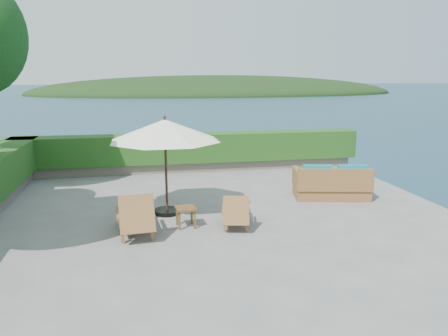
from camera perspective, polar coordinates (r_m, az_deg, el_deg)
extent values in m
plane|color=gray|center=(10.48, -0.77, -6.85)|extent=(12.00, 12.00, 0.00)
cube|color=#60574C|center=(11.09, -0.75, -14.46)|extent=(12.00, 12.00, 3.00)
plane|color=#153243|center=(11.80, -0.73, -20.77)|extent=(600.00, 600.00, 0.00)
ellipsoid|color=black|center=(152.27, -0.96, 9.68)|extent=(126.00, 57.60, 12.60)
cube|color=#736C5C|center=(15.79, -4.42, 0.27)|extent=(12.00, 0.60, 0.36)
cube|color=#244C15|center=(15.67, -4.46, 2.67)|extent=(12.40, 0.90, 1.00)
cylinder|color=black|center=(11.06, -7.42, -5.66)|extent=(0.87, 0.87, 0.10)
cylinder|color=#371F14|center=(10.77, -7.59, 0.08)|extent=(0.08, 0.08, 2.36)
cone|color=white|center=(10.62, -7.72, 4.92)|extent=(3.59, 3.59, 0.52)
sphere|color=#371F14|center=(10.59, -7.77, 6.60)|extent=(0.11, 0.11, 0.09)
cube|color=olive|center=(9.31, -13.08, -8.77)|extent=(0.07, 0.07, 0.28)
cube|color=olive|center=(9.35, -9.35, -8.52)|extent=(0.07, 0.07, 0.28)
cube|color=olive|center=(10.53, -13.46, -6.32)|extent=(0.07, 0.07, 0.28)
cube|color=olive|center=(10.56, -10.17, -6.11)|extent=(0.07, 0.07, 0.28)
cube|color=olive|center=(9.97, -11.62, -6.16)|extent=(0.83, 1.46, 0.10)
cube|color=olive|center=(9.11, -11.31, -5.91)|extent=(0.75, 0.51, 0.75)
cube|color=olive|center=(9.70, -13.73, -5.78)|extent=(0.14, 0.92, 0.05)
cube|color=olive|center=(9.75, -9.41, -5.50)|extent=(0.14, 0.92, 0.05)
cube|color=olive|center=(9.71, 0.12, -7.71)|extent=(0.06, 0.06, 0.23)
cube|color=olive|center=(9.72, 3.02, -7.72)|extent=(0.06, 0.06, 0.23)
cube|color=olive|center=(10.70, 0.23, -5.82)|extent=(0.06, 0.06, 0.23)
cube|color=olive|center=(10.71, 2.85, -5.83)|extent=(0.06, 0.06, 0.23)
cube|color=olive|center=(10.24, 1.56, -5.79)|extent=(0.80, 1.23, 0.08)
cube|color=olive|center=(9.55, 1.59, -5.60)|extent=(0.64, 0.48, 0.61)
cube|color=olive|center=(10.04, -0.13, -5.38)|extent=(0.21, 0.73, 0.04)
cube|color=olive|center=(10.04, 3.26, -5.39)|extent=(0.21, 0.73, 0.04)
cube|color=brown|center=(9.83, -5.83, -6.92)|extent=(0.05, 0.05, 0.42)
cube|color=brown|center=(9.89, -3.84, -6.77)|extent=(0.05, 0.05, 0.42)
cube|color=brown|center=(10.16, -6.16, -6.31)|extent=(0.05, 0.05, 0.42)
cube|color=brown|center=(10.21, -4.24, -6.16)|extent=(0.05, 0.05, 0.42)
cube|color=brown|center=(9.95, -5.04, -5.25)|extent=(0.47, 0.47, 0.05)
cube|color=olive|center=(12.70, 13.77, -2.76)|extent=(2.19, 1.41, 0.45)
cube|color=olive|center=(12.16, 14.35, -1.53)|extent=(2.01, 0.58, 0.62)
cube|color=olive|center=(12.44, 9.50, -1.28)|extent=(0.34, 1.02, 0.51)
cube|color=olive|center=(12.87, 18.05, -1.27)|extent=(0.34, 1.02, 0.51)
cube|color=#13798A|center=(12.58, 11.69, -1.27)|extent=(1.03, 0.98, 0.20)
cube|color=#13798A|center=(12.79, 15.86, -1.27)|extent=(1.03, 0.98, 0.20)
cube|color=#13798A|center=(12.13, 12.10, -0.54)|extent=(0.80, 0.32, 0.40)
cube|color=#13798A|center=(12.35, 16.41, -0.54)|extent=(0.80, 0.32, 0.40)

